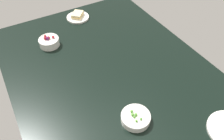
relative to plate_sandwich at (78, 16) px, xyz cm
name	(u,v)px	position (x,y,z in cm)	size (l,w,h in cm)	color
dining_table	(112,75)	(63.81, -5.97, -3.46)	(157.51, 113.95, 4.00)	black
plate_sandwich	(78,16)	(0.00, 0.00, 0.00)	(17.04, 17.04, 4.60)	white
bowl_berries	(49,42)	(21.10, -29.58, 1.53)	(13.40, 13.40, 7.01)	white
bowl_peas	(136,118)	(97.73, -12.10, 0.67)	(14.53, 14.53, 4.98)	white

